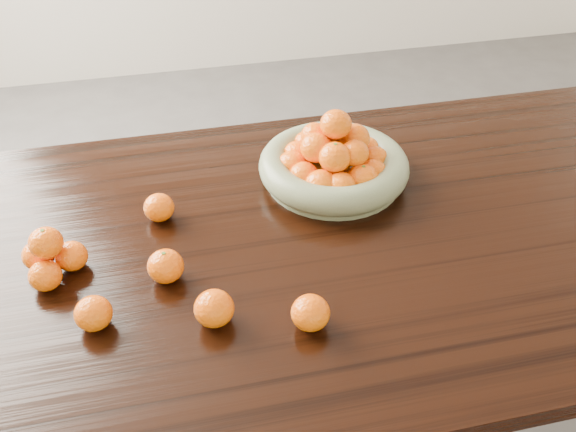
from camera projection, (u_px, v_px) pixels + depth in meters
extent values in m
cube|color=black|center=(292.00, 247.00, 1.36)|extent=(2.00, 1.00, 0.04)
cube|color=black|center=(540.00, 209.00, 2.08)|extent=(0.08, 0.08, 0.71)
cylinder|color=gray|center=(333.00, 177.00, 1.51)|extent=(0.31, 0.31, 0.02)
torus|color=gray|center=(334.00, 166.00, 1.49)|extent=(0.35, 0.35, 0.07)
ellipsoid|color=orange|center=(374.00, 160.00, 1.50)|extent=(0.07, 0.07, 0.06)
ellipsoid|color=orange|center=(365.00, 150.00, 1.53)|extent=(0.07, 0.07, 0.06)
ellipsoid|color=orange|center=(346.00, 144.00, 1.55)|extent=(0.07, 0.07, 0.07)
ellipsoid|color=orange|center=(327.00, 142.00, 1.56)|extent=(0.07, 0.07, 0.06)
ellipsoid|color=orange|center=(308.00, 145.00, 1.55)|extent=(0.07, 0.07, 0.07)
ellipsoid|color=orange|center=(298.00, 155.00, 1.51)|extent=(0.07, 0.07, 0.07)
ellipsoid|color=orange|center=(293.00, 165.00, 1.48)|extent=(0.07, 0.07, 0.07)
ellipsoid|color=orange|center=(304.00, 176.00, 1.44)|extent=(0.07, 0.07, 0.07)
ellipsoid|color=orange|center=(321.00, 185.00, 1.41)|extent=(0.07, 0.07, 0.07)
ellipsoid|color=orange|center=(341.00, 187.00, 1.41)|extent=(0.07, 0.07, 0.07)
ellipsoid|color=orange|center=(363.00, 180.00, 1.43)|extent=(0.08, 0.08, 0.07)
ellipsoid|color=orange|center=(373.00, 173.00, 1.46)|extent=(0.07, 0.07, 0.06)
ellipsoid|color=orange|center=(336.00, 164.00, 1.48)|extent=(0.07, 0.07, 0.06)
ellipsoid|color=orange|center=(354.00, 139.00, 1.48)|extent=(0.07, 0.07, 0.07)
ellipsoid|color=orange|center=(334.00, 131.00, 1.50)|extent=(0.07, 0.07, 0.07)
ellipsoid|color=orange|center=(315.00, 136.00, 1.48)|extent=(0.06, 0.06, 0.06)
ellipsoid|color=orange|center=(316.00, 148.00, 1.44)|extent=(0.07, 0.07, 0.07)
ellipsoid|color=orange|center=(335.00, 157.00, 1.41)|extent=(0.07, 0.07, 0.07)
ellipsoid|color=orange|center=(355.00, 153.00, 1.43)|extent=(0.06, 0.06, 0.06)
ellipsoid|color=orange|center=(336.00, 124.00, 1.43)|extent=(0.07, 0.07, 0.07)
ellipsoid|color=orange|center=(45.00, 276.00, 1.21)|extent=(0.06, 0.06, 0.06)
ellipsoid|color=orange|center=(72.00, 256.00, 1.26)|extent=(0.06, 0.06, 0.06)
ellipsoid|color=orange|center=(38.00, 255.00, 1.26)|extent=(0.06, 0.06, 0.06)
ellipsoid|color=orange|center=(46.00, 243.00, 1.21)|extent=(0.07, 0.07, 0.06)
ellipsoid|color=orange|center=(166.00, 266.00, 1.23)|extent=(0.07, 0.07, 0.07)
ellipsoid|color=orange|center=(214.00, 308.00, 1.14)|extent=(0.07, 0.07, 0.07)
ellipsoid|color=orange|center=(310.00, 313.00, 1.13)|extent=(0.07, 0.07, 0.07)
ellipsoid|color=orange|center=(159.00, 208.00, 1.38)|extent=(0.07, 0.07, 0.06)
ellipsoid|color=orange|center=(93.00, 313.00, 1.13)|extent=(0.07, 0.07, 0.06)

